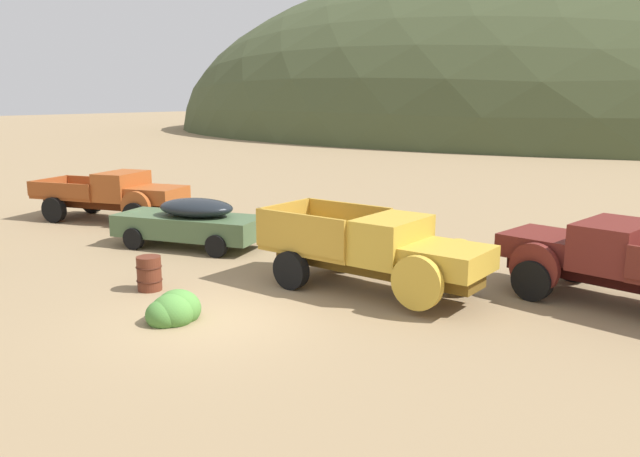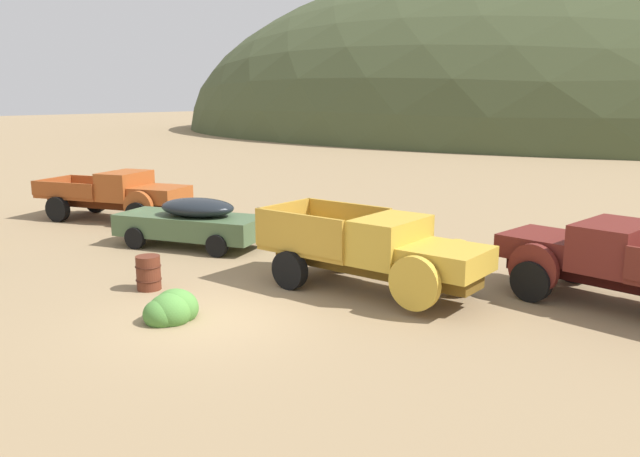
# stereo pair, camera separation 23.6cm
# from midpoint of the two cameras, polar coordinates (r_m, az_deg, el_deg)

# --- Properties ---
(ground_plane) EXTENTS (300.00, 300.00, 0.00)m
(ground_plane) POSITION_cam_midpoint_polar(r_m,az_deg,el_deg) (13.94, -9.66, -8.01)
(ground_plane) COLOR #937A56
(hill_far_left) EXTENTS (113.39, 83.75, 46.78)m
(hill_far_left) POSITION_cam_midpoint_polar(r_m,az_deg,el_deg) (95.71, 19.55, 8.22)
(hill_far_left) COLOR #424C2D
(hill_far_left) RESTS_ON ground
(truck_oxide_orange) EXTENTS (6.28, 3.43, 1.89)m
(truck_oxide_orange) POSITION_cam_midpoint_polar(r_m,az_deg,el_deg) (25.45, -17.67, 2.84)
(truck_oxide_orange) COLOR #51220D
(truck_oxide_orange) RESTS_ON ground
(car_weathered_green) EXTENTS (5.23, 2.75, 1.57)m
(car_weathered_green) POSITION_cam_midpoint_polar(r_m,az_deg,el_deg) (20.55, -12.32, 0.63)
(car_weathered_green) COLOR #47603D
(car_weathered_green) RESTS_ON ground
(truck_faded_yellow) EXTENTS (5.82, 2.68, 1.91)m
(truck_faded_yellow) POSITION_cam_midpoint_polar(r_m,az_deg,el_deg) (15.30, 5.45, -2.10)
(truck_faded_yellow) COLOR brown
(truck_faded_yellow) RESTS_ON ground
(truck_oxblood) EXTENTS (6.37, 3.49, 2.16)m
(truck_oxblood) POSITION_cam_midpoint_polar(r_m,az_deg,el_deg) (15.94, 24.68, -2.66)
(truck_oxblood) COLOR black
(truck_oxblood) RESTS_ON ground
(oil_drum_foreground) EXTENTS (0.63, 0.63, 0.85)m
(oil_drum_foreground) POSITION_cam_midpoint_polar(r_m,az_deg,el_deg) (16.21, -15.47, -3.90)
(oil_drum_foreground) COLOR #5B2819
(oil_drum_foreground) RESTS_ON ground
(bush_back_edge) EXTENTS (1.04, 1.24, 0.81)m
(bush_back_edge) POSITION_cam_midpoint_polar(r_m,az_deg,el_deg) (13.98, -13.52, -7.22)
(bush_back_edge) COLOR #4C8438
(bush_back_edge) RESTS_ON ground
(bush_near_barrel) EXTENTS (1.20, 1.08, 0.89)m
(bush_near_barrel) POSITION_cam_midpoint_polar(r_m,az_deg,el_deg) (20.39, 21.30, -1.65)
(bush_near_barrel) COLOR #3D702D
(bush_near_barrel) RESTS_ON ground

